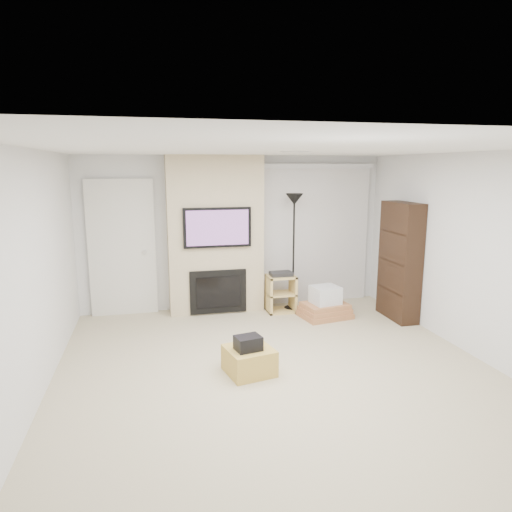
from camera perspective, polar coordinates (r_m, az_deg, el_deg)
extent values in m
cube|color=#BFB28F|center=(5.33, 3.03, -14.72)|extent=(5.00, 5.50, 0.00)
cube|color=white|center=(4.80, 3.35, 13.26)|extent=(5.00, 5.50, 0.00)
cube|color=silver|center=(7.55, -2.68, 2.94)|extent=(5.00, 0.00, 2.50)
cube|color=silver|center=(2.53, 21.53, -14.66)|extent=(5.00, 0.00, 2.50)
cube|color=silver|center=(4.86, -26.45, -2.77)|extent=(0.00, 5.50, 2.50)
cube|color=silver|center=(6.10, 26.37, -0.16)|extent=(0.00, 5.50, 2.50)
cube|color=silver|center=(5.68, 4.98, 12.86)|extent=(0.35, 0.18, 0.01)
cube|color=gold|center=(5.32, -0.86, -12.93)|extent=(0.59, 0.59, 0.30)
cube|color=black|center=(5.19, -0.99, -10.83)|extent=(0.32, 0.27, 0.16)
cube|color=#C7B48D|center=(7.30, -5.10, 2.63)|extent=(1.50, 0.40, 2.50)
cube|color=black|center=(7.05, -4.85, 3.57)|extent=(1.05, 0.06, 0.62)
cube|color=#623D6D|center=(7.02, -4.81, 3.54)|extent=(0.96, 0.00, 0.54)
cube|color=black|center=(7.28, -4.74, -4.47)|extent=(0.90, 0.04, 0.70)
cube|color=black|center=(7.26, -4.72, -4.52)|extent=(0.70, 0.02, 0.50)
cube|color=silver|center=(7.43, -16.39, 0.96)|extent=(1.02, 0.08, 2.14)
cube|color=#B3AFA3|center=(7.45, -16.37, 0.64)|extent=(0.90, 0.05, 2.05)
cylinder|color=silver|center=(7.39, -13.75, 0.49)|extent=(0.07, 0.06, 0.07)
cube|color=silver|center=(7.79, 7.70, 11.08)|extent=(1.98, 0.10, 0.08)
cube|color=silver|center=(7.89, 7.45, 2.44)|extent=(1.90, 0.03, 2.29)
cylinder|color=black|center=(7.63, 4.60, -6.53)|extent=(0.28, 0.28, 0.03)
cylinder|color=black|center=(7.41, 4.71, 0.07)|extent=(0.03, 0.03, 1.77)
cone|color=black|center=(7.29, 4.82, 7.09)|extent=(0.28, 0.28, 0.18)
cube|color=#DFBE6D|center=(7.37, 1.59, -4.81)|extent=(0.04, 0.38, 0.60)
cube|color=#DFBE6D|center=(7.48, 4.64, -4.61)|extent=(0.04, 0.38, 0.60)
cube|color=#DFBE6D|center=(7.50, 3.10, -6.81)|extent=(0.45, 0.38, 0.03)
cube|color=#DFBE6D|center=(7.42, 3.13, -4.71)|extent=(0.45, 0.38, 0.03)
cube|color=#DFBE6D|center=(7.35, 3.15, -2.57)|extent=(0.45, 0.38, 0.03)
cube|color=black|center=(7.34, 3.15, -2.23)|extent=(0.35, 0.25, 0.06)
cube|color=#B67548|center=(7.29, 8.59, -7.24)|extent=(0.82, 0.68, 0.08)
cube|color=#B67548|center=(7.27, 8.61, -6.67)|extent=(0.78, 0.63, 0.07)
cube|color=#B67548|center=(7.25, 8.62, -6.12)|extent=(0.74, 0.59, 0.07)
cube|color=silver|center=(7.20, 8.66, -4.82)|extent=(0.46, 0.42, 0.27)
cube|color=black|center=(7.30, 17.55, -0.63)|extent=(0.30, 0.80, 1.80)
cube|color=black|center=(7.39, 17.21, -4.05)|extent=(0.26, 0.72, 0.02)
cube|color=black|center=(7.29, 17.41, -0.64)|extent=(0.26, 0.72, 0.02)
cube|color=black|center=(7.22, 17.62, 2.86)|extent=(0.26, 0.72, 0.02)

